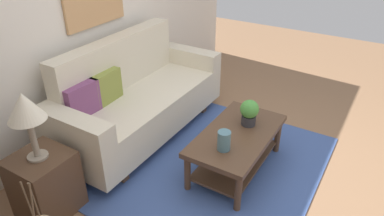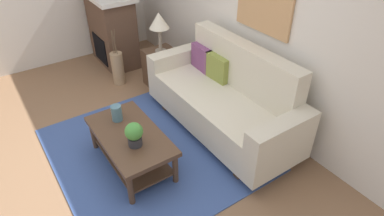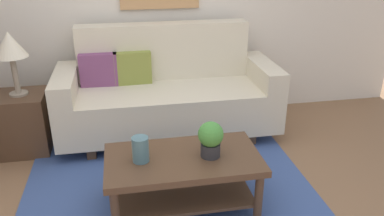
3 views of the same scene
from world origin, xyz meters
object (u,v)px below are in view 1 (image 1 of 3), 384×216
at_px(side_table, 46,184).
at_px(coffee_table, 237,143).
at_px(couch, 138,99).
at_px(table_lamp, 25,110).
at_px(throw_pillow_olive, 106,87).
at_px(tabletop_vase, 224,141).
at_px(throw_pillow_plum, 82,100).
at_px(potted_plant_tabletop, 249,112).

bearing_deg(side_table, coffee_table, -40.74).
bearing_deg(side_table, couch, 4.34).
distance_m(couch, table_lamp, 1.47).
relative_size(throw_pillow_olive, tabletop_vase, 1.99).
height_order(throw_pillow_plum, table_lamp, table_lamp).
height_order(couch, throw_pillow_olive, couch).
bearing_deg(tabletop_vase, table_lamp, 131.88).
distance_m(couch, side_table, 1.37).
bearing_deg(tabletop_vase, couch, 74.37).
bearing_deg(coffee_table, throw_pillow_plum, 113.94).
height_order(couch, throw_pillow_plum, couch).
height_order(throw_pillow_plum, coffee_table, throw_pillow_plum).
bearing_deg(side_table, tabletop_vase, -48.12).
relative_size(throw_pillow_plum, side_table, 0.64).
bearing_deg(coffee_table, tabletop_vase, -179.45).
relative_size(throw_pillow_plum, coffee_table, 0.33).
bearing_deg(throw_pillow_plum, potted_plant_tabletop, -60.09).
bearing_deg(table_lamp, coffee_table, -40.74).
relative_size(tabletop_vase, side_table, 0.32).
relative_size(coffee_table, potted_plant_tabletop, 4.20).
xyz_separation_m(tabletop_vase, table_lamp, (-1.01, 1.13, 0.47)).
xyz_separation_m(potted_plant_tabletop, side_table, (-1.50, 1.15, -0.29)).
bearing_deg(table_lamp, couch, 4.34).
height_order(coffee_table, table_lamp, table_lamp).
bearing_deg(potted_plant_tabletop, table_lamp, 142.49).
bearing_deg(side_table, potted_plant_tabletop, -37.51).
bearing_deg(tabletop_vase, coffee_table, 0.55).
xyz_separation_m(potted_plant_tabletop, table_lamp, (-1.50, 1.15, 0.42)).
xyz_separation_m(throw_pillow_plum, side_table, (-0.71, -0.23, -0.40)).
bearing_deg(couch, side_table, -175.66).
xyz_separation_m(couch, throw_pillow_olive, (-0.33, 0.13, 0.25)).
relative_size(throw_pillow_plum, throw_pillow_olive, 1.00).
distance_m(throw_pillow_olive, coffee_table, 1.43).
bearing_deg(side_table, throw_pillow_plum, 18.01).
height_order(throw_pillow_olive, coffee_table, throw_pillow_olive).
distance_m(couch, tabletop_vase, 1.28).
xyz_separation_m(throw_pillow_olive, table_lamp, (-1.03, -0.23, 0.31)).
distance_m(throw_pillow_olive, table_lamp, 1.10).
distance_m(throw_pillow_olive, tabletop_vase, 1.37).
height_order(tabletop_vase, side_table, tabletop_vase).
height_order(throw_pillow_plum, side_table, throw_pillow_plum).
distance_m(tabletop_vase, side_table, 1.54).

